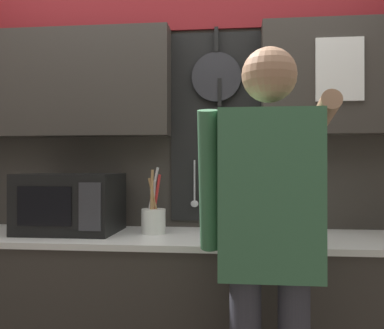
% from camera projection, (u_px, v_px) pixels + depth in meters
% --- Properties ---
extents(base_cabinet_counter, '(2.62, 0.61, 0.90)m').
position_uv_depth(base_cabinet_counter, '(177.00, 323.00, 2.20)').
color(base_cabinet_counter, '#38332D').
rests_on(base_cabinet_counter, ground_plane).
extents(back_wall_unit, '(3.19, 0.22, 2.50)m').
position_uv_depth(back_wall_unit, '(182.00, 127.00, 2.48)').
color(back_wall_unit, '#38332D').
rests_on(back_wall_unit, ground_plane).
extents(microwave, '(0.50, 0.40, 0.31)m').
position_uv_depth(microwave, '(71.00, 203.00, 2.29)').
color(microwave, black).
rests_on(microwave, base_cabinet_counter).
extents(utensil_crock, '(0.13, 0.13, 0.35)m').
position_uv_depth(utensil_crock, '(153.00, 218.00, 2.24)').
color(utensil_crock, white).
rests_on(utensil_crock, base_cabinet_counter).
extents(person, '(0.54, 0.66, 1.70)m').
position_uv_depth(person, '(269.00, 229.00, 1.62)').
color(person, '#383842').
rests_on(person, ground_plane).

